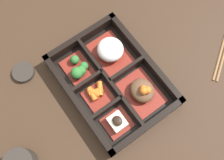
% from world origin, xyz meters
% --- Properties ---
extents(ground_plane, '(3.00, 3.00, 0.00)m').
position_xyz_m(ground_plane, '(0.00, 0.00, 0.00)').
color(ground_plane, '#382619').
extents(bento_base, '(0.29, 0.21, 0.01)m').
position_xyz_m(bento_base, '(0.00, 0.00, 0.01)').
color(bento_base, black).
rests_on(bento_base, ground_plane).
extents(bento_rim, '(0.29, 0.21, 0.04)m').
position_xyz_m(bento_rim, '(0.00, -0.00, 0.02)').
color(bento_rim, black).
rests_on(bento_rim, ground_plane).
extents(bowl_rice, '(0.11, 0.08, 0.05)m').
position_xyz_m(bowl_rice, '(-0.06, 0.04, 0.03)').
color(bowl_rice, maroon).
rests_on(bowl_rice, bento_base).
extents(bowl_stew, '(0.11, 0.08, 0.05)m').
position_xyz_m(bowl_stew, '(0.07, 0.04, 0.03)').
color(bowl_stew, maroon).
rests_on(bowl_stew, bento_base).
extents(bowl_greens, '(0.08, 0.06, 0.04)m').
position_xyz_m(bowl_greens, '(-0.07, -0.05, 0.02)').
color(bowl_greens, maroon).
rests_on(bowl_greens, bento_base).
extents(bowl_carrots, '(0.06, 0.06, 0.02)m').
position_xyz_m(bowl_carrots, '(0.00, -0.05, 0.02)').
color(bowl_carrots, maroon).
rests_on(bowl_carrots, bento_base).
extents(bowl_tofu, '(0.06, 0.06, 0.03)m').
position_xyz_m(bowl_tofu, '(0.09, -0.05, 0.02)').
color(bowl_tofu, maroon).
rests_on(bowl_tofu, bento_base).
extents(sauce_dish, '(0.05, 0.05, 0.01)m').
position_xyz_m(sauce_dish, '(-0.15, -0.17, 0.01)').
color(sauce_dish, '#2D2823').
rests_on(sauce_dish, ground_plane).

